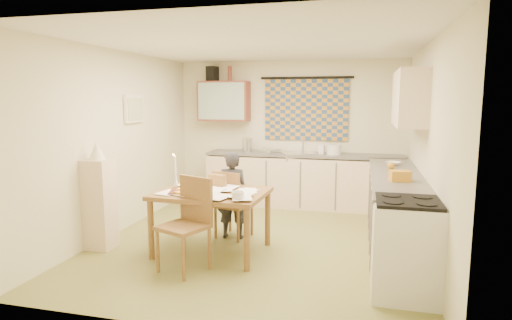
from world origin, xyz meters
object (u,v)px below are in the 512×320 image
(stove, at_px, (406,249))
(shelf_stand, at_px, (100,204))
(counter_back, at_px, (303,180))
(person, at_px, (232,195))
(dining_table, at_px, (212,222))
(counter_right, at_px, (395,211))
(chair_far, at_px, (233,217))

(stove, relative_size, shelf_stand, 0.83)
(counter_back, distance_m, person, 2.03)
(stove, relative_size, dining_table, 0.70)
(shelf_stand, bearing_deg, counter_right, 15.33)
(stove, xyz_separation_m, chair_far, (-2.07, 1.26, -0.18))
(counter_back, distance_m, chair_far, 2.01)
(shelf_stand, bearing_deg, chair_far, 28.75)
(counter_back, height_order, shelf_stand, shelf_stand)
(counter_back, bearing_deg, person, -109.48)
(person, bearing_deg, dining_table, 76.29)
(chair_far, xyz_separation_m, person, (-0.00, -0.02, 0.30))
(counter_back, relative_size, dining_table, 2.49)
(chair_far, distance_m, person, 0.30)
(shelf_stand, bearing_deg, stove, -7.24)
(counter_right, relative_size, shelf_stand, 2.64)
(chair_far, height_order, person, person)
(shelf_stand, bearing_deg, dining_table, 8.61)
(counter_back, relative_size, chair_far, 3.62)
(counter_back, distance_m, dining_table, 2.59)
(chair_far, relative_size, shelf_stand, 0.82)
(dining_table, relative_size, chair_far, 1.45)
(dining_table, bearing_deg, shelf_stand, -168.72)
(stove, relative_size, chair_far, 1.02)
(chair_far, bearing_deg, person, 96.58)
(counter_back, bearing_deg, counter_right, -50.82)
(person, distance_m, shelf_stand, 1.66)
(shelf_stand, bearing_deg, person, 28.08)
(counter_back, bearing_deg, shelf_stand, -128.50)
(counter_back, height_order, counter_right, same)
(stove, bearing_deg, chair_far, 148.79)
(stove, relative_size, person, 0.79)
(person, height_order, shelf_stand, person)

